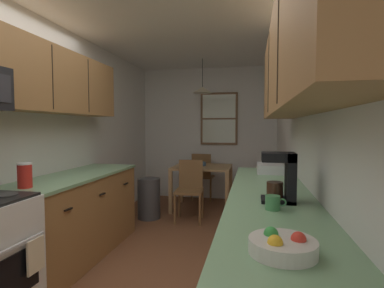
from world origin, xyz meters
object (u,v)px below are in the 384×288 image
Objects in this scene: table_serving_bowl at (200,164)px; trash_bin at (149,198)px; mug_by_coffeemaker at (273,203)px; fruit_bowl at (282,245)px; coffee_maker at (283,176)px; dining_table at (202,173)px; dining_chair_near at (190,187)px; dish_rack at (270,168)px; storage_canister at (25,175)px; dining_chair_far at (203,174)px.

trash_bin is at bearing -131.98° from table_serving_bowl.
fruit_bowl is (-0.01, -0.65, -0.01)m from mug_by_coffeemaker.
coffee_maker is 0.87m from fruit_bowl.
dining_table is 0.64m from dining_chair_near.
table_serving_bowl is (0.03, 0.68, 0.27)m from dining_chair_near.
table_serving_bowl is at bearing 123.13° from dish_rack.
dish_rack is at bearing -27.79° from trash_bin.
table_serving_bowl is (-0.05, 0.07, 0.14)m from dining_table.
fruit_bowl is 3.95m from table_serving_bowl.
fruit_bowl is (0.96, -3.75, 0.31)m from dining_table.
dish_rack is 1.63× the size of table_serving_bowl.
dining_chair_near is 0.74m from table_serving_bowl.
dining_table is 2.84× the size of dish_rack.
dining_table is 4.62× the size of table_serving_bowl.
storage_canister is at bearing 155.28° from fruit_bowl.
coffee_maker is (1.13, -2.27, 0.57)m from dining_chair_near.
trash_bin is at bearing -115.62° from dining_chair_far.
dining_table is at bearing 122.83° from dish_rack.
storage_canister is at bearing -104.90° from dining_chair_far.
storage_canister is at bearing 172.42° from mug_by_coffeemaker.
dining_table reaches higher than trash_bin.
storage_canister is 2.00m from mug_by_coffeemaker.
trash_bin is at bearing 118.60° from fruit_bowl.
mug_by_coffeemaker reaches higher than trash_bin.
dish_rack is (1.03, -1.59, 0.32)m from dining_table.
trash_bin is 1.85× the size of coffee_maker.
mug_by_coffeemaker is at bearing -72.19° from table_serving_bowl.
dining_table is 1.92m from dish_rack.
dining_table is 3.10m from coffee_maker.
dining_chair_far is at bearing 117.01° from dish_rack.
coffee_maker is 2.65× the size of mug_by_coffeemaker.
coffee_maker reaches higher than dining_chair_near.
dining_table is at bearing -50.15° from table_serving_bowl.
table_serving_bowl is at bearing 104.87° from fruit_bowl.
fruit_bowl reaches higher than dining_chair_far.
dining_chair_far is at bearing 99.16° from dining_table.
dining_chair_near reaches higher than trash_bin.
trash_bin is at bearing 152.21° from dish_rack.
dining_chair_far is 0.62m from table_serving_bowl.
table_serving_bowl reaches higher than dining_table.
dining_chair_far is at bearing 94.66° from table_serving_bowl.
dining_chair_far is (-0.10, 0.62, -0.13)m from dining_table.
coffee_maker is (1.14, -3.51, 0.57)m from dining_chair_far.
fruit_bowl reaches higher than dining_table.
dish_rack reaches higher than fruit_bowl.
storage_canister reaches higher than dining_table.
mug_by_coffeemaker is at bearing -74.06° from dining_chair_far.
dining_chair_near is 7.12× the size of mug_by_coffeemaker.
table_serving_bowl is at bearing 71.63° from storage_canister.
dish_rack is (1.13, -2.21, 0.45)m from dining_chair_far.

